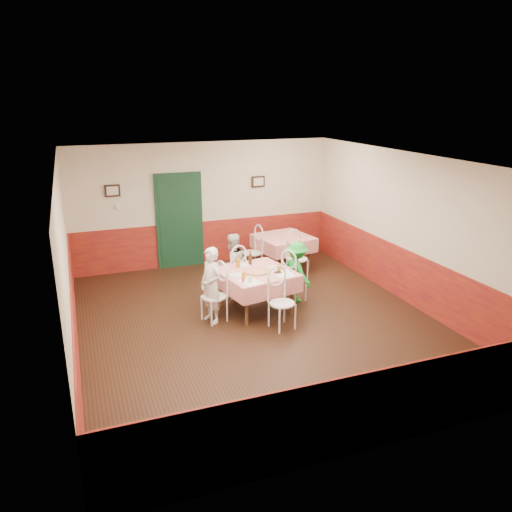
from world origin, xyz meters
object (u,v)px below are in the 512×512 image
object	(u,v)px
pizza	(257,271)
beer_bottle	(250,259)
chair_second_a	(252,253)
wallet	(278,272)
chair_right	(294,279)
chair_far	(234,274)
diner_right	(297,272)
chair_near	(282,303)
chair_left	(214,297)
glass_a	(244,276)
chair_second_b	(297,259)
diner_left	(211,285)
diner_far	(232,265)
glass_c	(238,263)
main_table	(256,291)
second_table	(283,253)
glass_b	(279,268)

from	to	relation	value
pizza	beer_bottle	xyz separation A→B (m)	(0.03, 0.43, 0.11)
chair_second_a	wallet	world-z (taller)	chair_second_a
chair_right	chair_second_a	xyz separation A→B (m)	(-0.19, 1.82, 0.00)
beer_bottle	chair_right	bearing A→B (deg)	-15.65
wallet	beer_bottle	bearing A→B (deg)	106.93
chair_far	diner_right	bearing A→B (deg)	130.17
chair_right	chair_second_a	world-z (taller)	same
chair_near	wallet	bearing A→B (deg)	62.37
chair_left	glass_a	bearing A→B (deg)	56.76
chair_second_a	glass_a	xyz separation A→B (m)	(-0.99, -2.28, 0.37)
chair_right	chair_second_b	size ratio (longest dim) A/B	1.00
wallet	diner_left	bearing A→B (deg)	167.23
chair_left	diner_far	world-z (taller)	diner_far
pizza	wallet	size ratio (longest dim) A/B	4.05
diner_far	glass_c	bearing A→B (deg)	65.28
chair_second_a	glass_a	bearing A→B (deg)	-32.97
beer_bottle	chair_left	bearing A→B (deg)	-147.98
main_table	chair_second_b	xyz separation A→B (m)	(1.40, 1.23, 0.08)
chair_second_b	pizza	distance (m)	1.92
main_table	wallet	distance (m)	0.56
second_table	chair_near	world-z (taller)	chair_near
chair_right	glass_c	world-z (taller)	glass_c
glass_b	glass_c	world-z (taller)	glass_c
chair_far	chair_second_b	xyz separation A→B (m)	(1.55, 0.39, 0.00)
wallet	diner_far	bearing A→B (deg)	103.97
pizza	main_table	bearing A→B (deg)	88.24
glass_c	diner_far	size ratio (longest dim) A/B	0.12
second_table	wallet	xyz separation A→B (m)	(-1.06, -2.19, 0.40)
diner_left	diner_far	bearing A→B (deg)	125.62
chair_left	main_table	bearing A→B (deg)	84.19
chair_near	diner_left	world-z (taller)	diner_left
chair_left	glass_c	world-z (taller)	glass_c
pizza	diner_far	bearing A→B (deg)	100.02
diner_far	chair_right	bearing A→B (deg)	125.35
chair_far	chair_near	distance (m)	1.70
glass_a	beer_bottle	world-z (taller)	beer_bottle
glass_b	diner_far	size ratio (longest dim) A/B	0.11
diner_left	diner_far	size ratio (longest dim) A/B	1.08
chair_second_a	diner_right	bearing A→B (deg)	-2.09
second_table	glass_a	xyz separation A→B (m)	(-1.74, -2.28, 0.45)
chair_right	glass_b	distance (m)	0.65
glass_b	chair_second_b	bearing A→B (deg)	53.43
chair_second_a	wallet	size ratio (longest dim) A/B	8.18
chair_left	diner_far	size ratio (longest dim) A/B	0.72
diner_far	chair_near	bearing A→B (deg)	81.98
main_table	beer_bottle	distance (m)	0.63
chair_right	diner_right	xyz separation A→B (m)	(0.05, 0.01, 0.13)
glass_c	wallet	size ratio (longest dim) A/B	1.39
chair_left	glass_b	world-z (taller)	chair_left
chair_second_b	chair_right	bearing A→B (deg)	-127.26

